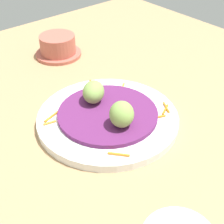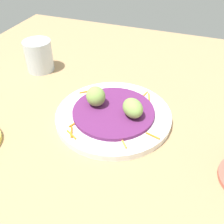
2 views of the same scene
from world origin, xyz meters
TOP-DOWN VIEW (x-y plane):
  - table_surface at (0.00, 0.00)cm, footprint 110.00×110.00cm
  - main_plate at (-0.63, -1.98)cm, footprint 26.24×26.24cm
  - cabbage_bed at (-0.63, -1.98)cm, footprint 18.54×18.54cm
  - carrot_garnish at (-2.32, -1.89)cm, footprint 21.56×22.53cm
  - guac_scoop_left at (-0.36, 2.53)cm, footprint 6.28×6.34cm
  - guac_scoop_center at (-0.91, -6.49)cm, footprint 6.67×6.69cm
  - terracotta_bowl at (-8.59, -30.95)cm, footprint 11.38×11.38cm

SIDE VIEW (x-z plane):
  - table_surface at x=0.00cm, z-range 0.00..2.00cm
  - main_plate at x=-0.63cm, z-range 2.00..3.50cm
  - carrot_garnish at x=-2.32cm, z-range 3.50..3.90cm
  - cabbage_bed at x=-0.63cm, z-range 3.50..4.31cm
  - terracotta_bowl at x=-8.59cm, z-range 1.79..7.10cm
  - guac_scoop_center at x=-0.91cm, z-range 4.31..8.30cm
  - guac_scoop_left at x=-0.36cm, z-range 4.31..8.91cm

